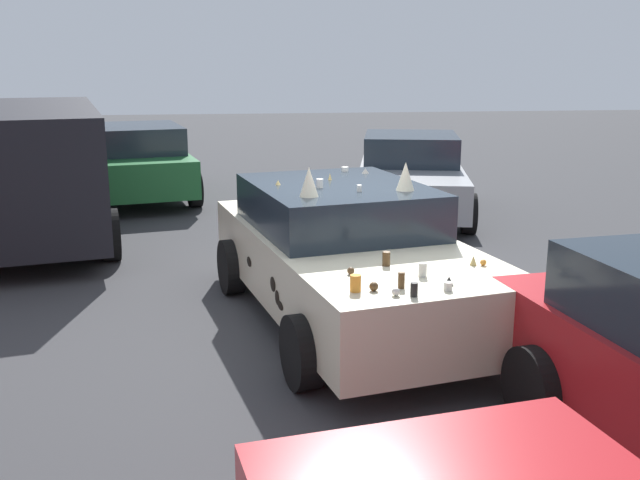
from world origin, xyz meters
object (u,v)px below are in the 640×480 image
at_px(parked_van_behind_left, 30,166).
at_px(parked_sedan_row_back_center, 410,176).
at_px(art_car_decorated, 346,253).
at_px(parked_sedan_near_right, 137,161).

xyz_separation_m(parked_van_behind_left, parked_sedan_row_back_center, (1.06, -6.12, -0.44)).
bearing_deg(parked_van_behind_left, parked_sedan_row_back_center, -92.08).
xyz_separation_m(art_car_decorated, parked_sedan_near_right, (7.43, 2.93, 0.01)).
distance_m(parked_van_behind_left, parked_sedan_near_right, 3.58).
relative_size(parked_van_behind_left, parked_sedan_row_back_center, 1.26).
height_order(art_car_decorated, parked_sedan_row_back_center, art_car_decorated).
height_order(art_car_decorated, parked_sedan_near_right, art_car_decorated).
height_order(parked_van_behind_left, parked_sedan_row_back_center, parked_van_behind_left).
relative_size(art_car_decorated, parked_sedan_near_right, 1.01).
xyz_separation_m(parked_sedan_row_back_center, parked_sedan_near_right, (2.30, 4.94, 0.04)).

